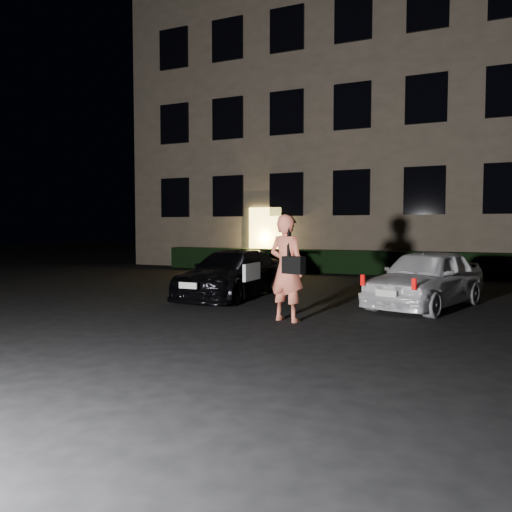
% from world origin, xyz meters
% --- Properties ---
extents(ground, '(80.00, 80.00, 0.00)m').
position_xyz_m(ground, '(0.00, 0.00, 0.00)').
color(ground, black).
rests_on(ground, ground).
extents(building, '(20.00, 8.11, 12.00)m').
position_xyz_m(building, '(-0.00, 14.99, 6.00)').
color(building, brown).
rests_on(building, ground).
extents(hedge, '(15.00, 0.70, 0.85)m').
position_xyz_m(hedge, '(0.00, 10.50, 0.42)').
color(hedge, black).
rests_on(hedge, ground).
extents(sedan, '(1.72, 4.01, 1.14)m').
position_xyz_m(sedan, '(-1.08, 3.09, 0.57)').
color(sedan, black).
rests_on(sedan, ground).
extents(hatch, '(2.51, 3.91, 1.24)m').
position_xyz_m(hatch, '(3.39, 3.38, 0.62)').
color(hatch, white).
rests_on(hatch, ground).
extents(man, '(0.81, 0.63, 1.92)m').
position_xyz_m(man, '(1.25, 0.69, 0.97)').
color(man, '#E36C51').
rests_on(man, ground).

